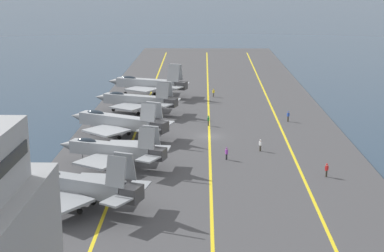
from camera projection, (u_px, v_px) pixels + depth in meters
ground_plane at (209, 139)px, 91.06m from camera, size 2000.00×2000.00×0.00m
carrier_deck at (209, 137)px, 91.01m from camera, size 226.59×42.39×0.40m
deck_stripe_foul_line at (285, 137)px, 90.73m from camera, size 203.92×2.88×0.01m
deck_stripe_centerline at (209, 136)px, 90.96m from camera, size 203.93×0.36×0.01m
deck_stripe_edge_line at (134, 136)px, 91.19m from camera, size 203.91×3.24×0.01m
parked_jet_nearest at (79, 185)px, 62.21m from camera, size 12.06×15.23×6.64m
parked_jet_second at (113, 150)px, 75.85m from camera, size 12.82×15.19×5.81m
parked_jet_third at (118, 122)px, 90.15m from camera, size 12.85×17.16×5.93m
parked_jet_fourth at (137, 100)px, 105.50m from camera, size 12.27×16.08×6.08m
parked_jet_fifth at (148, 83)px, 120.42m from camera, size 12.21×17.39×6.89m
crew_blue_vest at (288, 116)px, 99.87m from camera, size 0.39×0.45×1.81m
crew_yellow_vest at (213, 92)px, 120.19m from camera, size 0.43×0.46×1.70m
crew_red_vest at (327, 169)px, 72.40m from camera, size 0.44×0.46×1.74m
crew_purple_vest at (227, 153)px, 79.17m from camera, size 0.45×0.38×1.73m
crew_white_vest at (260, 145)px, 83.06m from camera, size 0.46×0.43×1.71m
crew_green_vest at (208, 120)px, 97.07m from camera, size 0.43×0.34×1.75m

